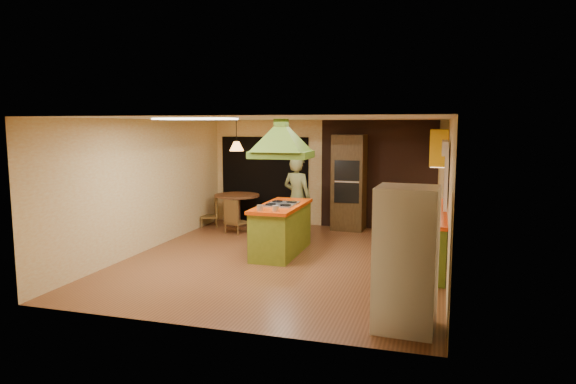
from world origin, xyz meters
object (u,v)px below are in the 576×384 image
(wall_oven, at_px, (349,183))
(canister_large, at_px, (428,197))
(kitchen_island, at_px, (281,229))
(dining_table, at_px, (237,204))
(man, at_px, (297,198))
(refrigerator, at_px, (406,259))

(wall_oven, xyz_separation_m, canister_large, (1.77, -1.41, -0.07))
(kitchen_island, distance_m, dining_table, 2.69)
(kitchen_island, relative_size, man, 1.06)
(wall_oven, relative_size, canister_large, 10.88)
(man, relative_size, dining_table, 1.68)
(refrigerator, bearing_deg, canister_large, 91.46)
(man, height_order, refrigerator, man)
(kitchen_island, bearing_deg, canister_large, 23.31)
(kitchen_island, height_order, refrigerator, refrigerator)
(kitchen_island, height_order, man, man)
(refrigerator, relative_size, dining_table, 1.63)
(man, distance_m, dining_table, 1.88)
(man, relative_size, wall_oven, 0.80)
(refrigerator, xyz_separation_m, canister_large, (0.14, 4.13, 0.17))
(dining_table, xyz_separation_m, canister_large, (4.32, -0.94, 0.47))
(wall_oven, bearing_deg, man, -121.97)
(man, height_order, canister_large, man)
(kitchen_island, distance_m, wall_oven, 2.73)
(man, bearing_deg, refrigerator, 137.35)
(kitchen_island, bearing_deg, refrigerator, -50.78)
(man, xyz_separation_m, canister_large, (2.65, -0.15, 0.15))
(man, distance_m, wall_oven, 1.55)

